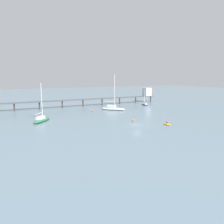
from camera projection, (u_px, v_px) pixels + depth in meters
ground_plane at (137, 125)px, 59.73m from camera, size 400.00×400.00×0.00m
pier at (114, 96)px, 103.47m from camera, size 77.51×3.65×7.42m
sailboat_blue at (145, 104)px, 100.41m from camera, size 2.55×6.16×7.59m
sailboat_green at (42, 119)px, 64.32m from camera, size 7.18×8.16×11.41m
sailboat_white at (113, 108)px, 86.15m from camera, size 8.65×8.80×14.12m
dinghy_yellow at (167, 124)px, 60.21m from camera, size 1.38×2.76×1.14m
mooring_buoy_mid at (93, 111)px, 81.98m from camera, size 0.68×0.68×0.68m
mooring_buoy_near at (133, 120)px, 64.72m from camera, size 0.63×0.63×0.63m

